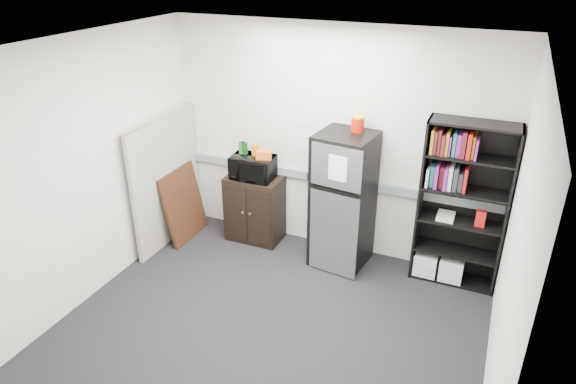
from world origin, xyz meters
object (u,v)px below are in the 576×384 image
object	(u,v)px
bookshelf	(461,202)
microwave	(253,167)
refrigerator	(343,201)
cabinet	(255,208)
cubicle_partition	(167,180)

from	to	relation	value
bookshelf	microwave	xyz separation A→B (m)	(-2.42, -0.08, 0.02)
bookshelf	microwave	bearing A→B (deg)	-178.07
bookshelf	refrigerator	world-z (taller)	bookshelf
refrigerator	cabinet	bearing A→B (deg)	-176.79
microwave	refrigerator	bearing A→B (deg)	-6.61
microwave	refrigerator	size ratio (longest dim) A/B	0.32
cubicle_partition	cabinet	bearing A→B (deg)	23.11
cubicle_partition	refrigerator	bearing A→B (deg)	8.98
cubicle_partition	refrigerator	distance (m)	2.18
microwave	bookshelf	bearing A→B (deg)	-1.54
bookshelf	microwave	distance (m)	2.42
microwave	cabinet	bearing A→B (deg)	86.53
cubicle_partition	refrigerator	size ratio (longest dim) A/B	1.01
bookshelf	microwave	size ratio (longest dim) A/B	3.60
bookshelf	cubicle_partition	bearing A→B (deg)	-171.87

